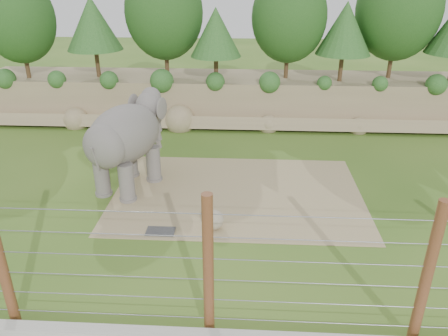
{
  "coord_description": "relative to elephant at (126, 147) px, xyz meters",
  "views": [
    {
      "loc": [
        0.83,
        -12.72,
        8.45
      ],
      "look_at": [
        0.0,
        2.0,
        1.6
      ],
      "focal_mm": 35.0,
      "sensor_mm": 36.0,
      "label": 1
    }
  ],
  "objects": [
    {
      "name": "ground",
      "position": [
        4.03,
        -3.32,
        -1.84
      ],
      "size": [
        90.0,
        90.0,
        0.0
      ],
      "primitive_type": "plane",
      "color": "#355E1A",
      "rests_on": "ground"
    },
    {
      "name": "back_embankment",
      "position": [
        4.62,
        9.35,
        2.13
      ],
      "size": [
        30.0,
        5.52,
        8.77
      ],
      "color": "#8B7758",
      "rests_on": "ground"
    },
    {
      "name": "dirt_patch",
      "position": [
        4.53,
        -0.32,
        -1.83
      ],
      "size": [
        10.0,
        7.0,
        0.02
      ],
      "primitive_type": "cube",
      "color": "tan",
      "rests_on": "ground"
    },
    {
      "name": "drain_grate",
      "position": [
        1.92,
        -3.32,
        -1.8
      ],
      "size": [
        1.0,
        0.6,
        0.03
      ],
      "primitive_type": "cube",
      "color": "#262628",
      "rests_on": "dirt_patch"
    },
    {
      "name": "elephant",
      "position": [
        0.0,
        0.0,
        0.0
      ],
      "size": [
        3.41,
        4.93,
        3.67
      ],
      "primitive_type": null,
      "rotation": [
        0.0,
        0.0,
        -0.36
      ],
      "color": "#645E59",
      "rests_on": "ground"
    },
    {
      "name": "stone_ball",
      "position": [
        3.77,
        -2.99,
        -1.46
      ],
      "size": [
        0.7,
        0.7,
        0.7
      ],
      "primitive_type": "sphere",
      "color": "gray",
      "rests_on": "dirt_patch"
    },
    {
      "name": "barrier_fence",
      "position": [
        4.03,
        -7.82,
        0.16
      ],
      "size": [
        20.26,
        0.26,
        4.0
      ],
      "color": "#603315",
      "rests_on": "ground"
    }
  ]
}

